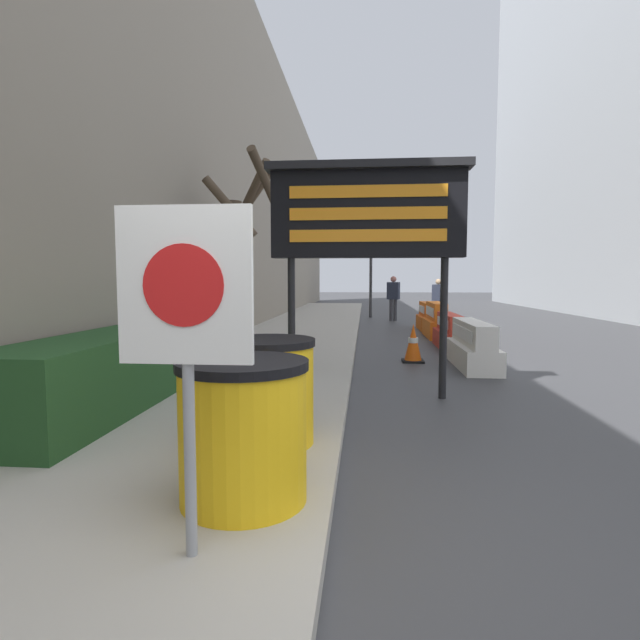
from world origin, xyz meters
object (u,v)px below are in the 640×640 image
(jersey_barrier_red_striped, at_px, (450,333))
(message_board, at_px, (367,215))
(traffic_light_near_curb, at_px, (371,243))
(barrel_drum_middle, at_px, (267,391))
(traffic_cone_mid, at_px, (433,319))
(barrel_drum_foreground, at_px, (243,430))
(jersey_barrier_orange_near, at_px, (436,322))
(pedestrian_worker, at_px, (393,295))
(traffic_cone_near, at_px, (413,343))
(jersey_barrier_orange_far, at_px, (427,318))
(pedestrian_passerby, at_px, (438,296))
(jersey_barrier_white, at_px, (473,347))
(warning_sign, at_px, (186,311))

(jersey_barrier_red_striped, bearing_deg, message_board, -111.11)
(message_board, bearing_deg, traffic_light_near_curb, 89.17)
(barrel_drum_middle, relative_size, message_board, 0.30)
(message_board, bearing_deg, traffic_cone_mid, 76.81)
(traffic_light_near_curb, bearing_deg, barrel_drum_foreground, -93.24)
(jersey_barrier_orange_near, bearing_deg, pedestrian_worker, 99.25)
(barrel_drum_middle, xyz_separation_m, jersey_barrier_orange_near, (2.79, 9.56, -0.18))
(barrel_drum_middle, relative_size, traffic_cone_near, 1.26)
(jersey_barrier_orange_near, relative_size, jersey_barrier_orange_far, 1.12)
(jersey_barrier_orange_near, xyz_separation_m, traffic_cone_near, (-1.02, -4.25, -0.06))
(message_board, height_order, pedestrian_passerby, message_board)
(pedestrian_passerby, bearing_deg, pedestrian_worker, -128.74)
(jersey_barrier_red_striped, xyz_separation_m, jersey_barrier_orange_far, (0.00, 4.34, 0.03))
(barrel_drum_foreground, bearing_deg, message_board, 77.26)
(jersey_barrier_white, xyz_separation_m, traffic_cone_mid, (0.15, 6.32, -0.00))
(traffic_cone_mid, bearing_deg, warning_sign, -102.88)
(jersey_barrier_white, distance_m, jersey_barrier_orange_near, 4.69)
(jersey_barrier_orange_near, height_order, pedestrian_passerby, pedestrian_passerby)
(jersey_barrier_orange_near, bearing_deg, barrel_drum_middle, -106.24)
(jersey_barrier_orange_far, bearing_deg, pedestrian_worker, 105.09)
(traffic_cone_near, distance_m, traffic_cone_mid, 5.99)
(jersey_barrier_orange_far, relative_size, traffic_cone_near, 2.31)
(jersey_barrier_red_striped, distance_m, pedestrian_worker, 7.63)
(traffic_cone_mid, bearing_deg, barrel_drum_foreground, -103.06)
(jersey_barrier_white, relative_size, traffic_light_near_curb, 0.50)
(jersey_barrier_orange_near, relative_size, traffic_cone_near, 2.59)
(jersey_barrier_white, distance_m, jersey_barrier_red_striped, 2.46)
(jersey_barrier_red_striped, bearing_deg, pedestrian_worker, 96.56)
(jersey_barrier_orange_near, xyz_separation_m, pedestrian_worker, (-0.87, 5.33, 0.59))
(traffic_light_near_curb, bearing_deg, jersey_barrier_orange_near, -76.28)
(jersey_barrier_white, relative_size, jersey_barrier_orange_far, 1.26)
(message_board, relative_size, traffic_light_near_curb, 0.73)
(traffic_cone_near, relative_size, pedestrian_passerby, 0.46)
(jersey_barrier_orange_near, distance_m, traffic_cone_mid, 1.64)
(warning_sign, relative_size, traffic_light_near_curb, 0.42)
(traffic_cone_near, distance_m, traffic_light_near_curb, 11.58)
(traffic_cone_near, bearing_deg, pedestrian_passerby, 79.19)
(barrel_drum_foreground, xyz_separation_m, jersey_barrier_orange_far, (2.71, 12.82, -0.22))
(warning_sign, distance_m, pedestrian_worker, 16.84)
(barrel_drum_middle, height_order, pedestrian_worker, pedestrian_worker)
(barrel_drum_foreground, xyz_separation_m, traffic_cone_mid, (2.86, 12.34, -0.24))
(barrel_drum_middle, distance_m, jersey_barrier_orange_far, 12.00)
(warning_sign, distance_m, traffic_light_near_curb, 18.49)
(pedestrian_passerby, bearing_deg, traffic_cone_near, -46.96)
(traffic_light_near_curb, distance_m, pedestrian_worker, 2.78)
(jersey_barrier_orange_near, height_order, traffic_cone_near, jersey_barrier_orange_near)
(jersey_barrier_orange_near, distance_m, traffic_cone_near, 4.37)
(barrel_drum_middle, height_order, traffic_cone_near, barrel_drum_middle)
(jersey_barrier_orange_far, distance_m, traffic_light_near_curb, 5.83)
(jersey_barrier_red_striped, height_order, traffic_cone_mid, jersey_barrier_red_striped)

